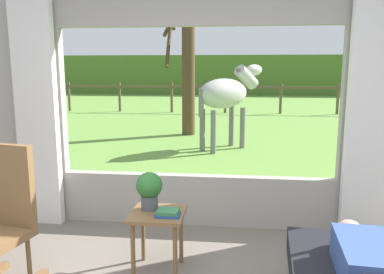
{
  "coord_description": "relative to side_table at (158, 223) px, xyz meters",
  "views": [
    {
      "loc": [
        0.41,
        -1.79,
        1.7
      ],
      "look_at": [
        0.0,
        1.8,
        1.05
      ],
      "focal_mm": 36.6,
      "sensor_mm": 36.0,
      "label": 1
    }
  ],
  "objects": [
    {
      "name": "side_table",
      "position": [
        0.0,
        0.0,
        0.0
      ],
      "size": [
        0.44,
        0.44,
        0.52
      ],
      "color": "brown",
      "rests_on": "ground_plane"
    },
    {
      "name": "pasture_fence_line",
      "position": [
        0.22,
        11.45,
        0.32
      ],
      "size": [
        16.1,
        0.1,
        1.1
      ],
      "color": "brown",
      "rests_on": "outdoor_pasture_lawn"
    },
    {
      "name": "back_wall_with_window",
      "position": [
        0.22,
        1.04,
        0.82
      ],
      "size": [
        5.2,
        0.12,
        2.55
      ],
      "color": "#9E998E",
      "rests_on": "ground_plane"
    },
    {
      "name": "curtain_panel_left",
      "position": [
        -1.47,
        0.9,
        0.77
      ],
      "size": [
        0.44,
        0.1,
        2.4
      ],
      "primitive_type": "cube",
      "color": "silver",
      "rests_on": "ground_plane"
    },
    {
      "name": "outdoor_pasture_lawn",
      "position": [
        0.22,
        11.94,
        -0.42
      ],
      "size": [
        36.0,
        21.68,
        0.02
      ],
      "primitive_type": "cube",
      "color": "olive",
      "rests_on": "ground_plane"
    },
    {
      "name": "potted_plant",
      "position": [
        -0.08,
        0.06,
        0.28
      ],
      "size": [
        0.22,
        0.22,
        0.32
      ],
      "color": "#4C5156",
      "rests_on": "side_table"
    },
    {
      "name": "curtain_panel_right",
      "position": [
        1.91,
        0.9,
        0.77
      ],
      "size": [
        0.44,
        0.1,
        2.4
      ],
      "primitive_type": "cube",
      "color": "silver",
      "rests_on": "ground_plane"
    },
    {
      "name": "horse",
      "position": [
        0.42,
        4.98,
        0.73
      ],
      "size": [
        1.49,
        1.56,
        1.73
      ],
      "rotation": [
        0.0,
        0.0,
        -0.75
      ],
      "color": "#B2B2AD",
      "rests_on": "outdoor_pasture_lawn"
    },
    {
      "name": "distant_hill_ridge",
      "position": [
        0.22,
        21.78,
        0.77
      ],
      "size": [
        36.0,
        2.0,
        2.4
      ],
      "primitive_type": "cube",
      "color": "#4B6F2A",
      "rests_on": "ground_plane"
    },
    {
      "name": "book_stack",
      "position": [
        0.1,
        -0.07,
        0.12
      ],
      "size": [
        0.2,
        0.15,
        0.05
      ],
      "color": "#23478C",
      "rests_on": "side_table"
    },
    {
      "name": "pasture_tree",
      "position": [
        -0.6,
        6.64,
        1.27
      ],
      "size": [
        0.8,
        1.24,
        3.48
      ],
      "color": "#4C3823",
      "rests_on": "outdoor_pasture_lawn"
    }
  ]
}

